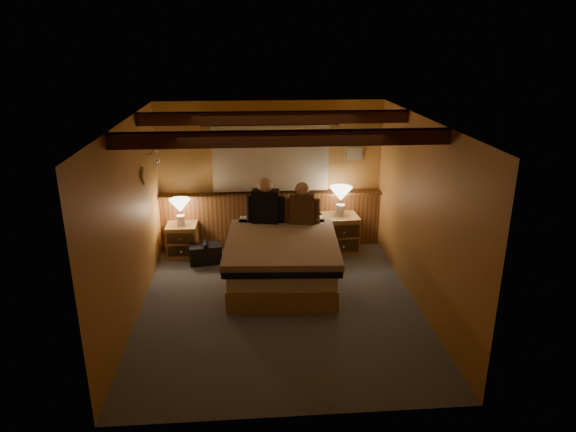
{
  "coord_description": "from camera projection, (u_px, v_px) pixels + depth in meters",
  "views": [
    {
      "loc": [
        -0.37,
        -5.95,
        3.31
      ],
      "look_at": [
        0.14,
        0.4,
        1.09
      ],
      "focal_mm": 32.0,
      "sensor_mm": 36.0,
      "label": 1
    }
  ],
  "objects": [
    {
      "name": "wall_left",
      "position": [
        130.0,
        223.0,
        6.19
      ],
      "size": [
        0.0,
        4.2,
        4.2
      ],
      "primitive_type": "plane",
      "rotation": [
        1.57,
        0.0,
        1.57
      ],
      "color": "#C59547",
      "rests_on": "floor"
    },
    {
      "name": "coat_rail",
      "position": [
        155.0,
        156.0,
        7.53
      ],
      "size": [
        0.05,
        0.55,
        0.24
      ],
      "color": "silver",
      "rests_on": "wall_left"
    },
    {
      "name": "lamp_right",
      "position": [
        341.0,
        196.0,
        8.12
      ],
      "size": [
        0.36,
        0.36,
        0.47
      ],
      "color": "white",
      "rests_on": "nightstand_right"
    },
    {
      "name": "lamp_left",
      "position": [
        180.0,
        207.0,
        7.97
      ],
      "size": [
        0.33,
        0.33,
        0.43
      ],
      "color": "white",
      "rests_on": "nightstand_left"
    },
    {
      "name": "wall_back",
      "position": [
        271.0,
        176.0,
        8.3
      ],
      "size": [
        3.6,
        0.0,
        3.6
      ],
      "primitive_type": "plane",
      "rotation": [
        1.57,
        0.0,
        0.0
      ],
      "color": "#C59547",
      "rests_on": "floor"
    },
    {
      "name": "person_left",
      "position": [
        265.0,
        204.0,
        7.7
      ],
      "size": [
        0.58,
        0.3,
        0.71
      ],
      "rotation": [
        0.0,
        0.0,
        -0.17
      ],
      "color": "black",
      "rests_on": "bed"
    },
    {
      "name": "wainscot",
      "position": [
        271.0,
        219.0,
        8.48
      ],
      "size": [
        3.6,
        0.23,
        0.94
      ],
      "color": "brown",
      "rests_on": "wall_back"
    },
    {
      "name": "duffel_bag",
      "position": [
        205.0,
        253.0,
        7.95
      ],
      "size": [
        0.53,
        0.37,
        0.35
      ],
      "rotation": [
        0.0,
        0.0,
        0.17
      ],
      "color": "black",
      "rests_on": "floor"
    },
    {
      "name": "framed_print",
      "position": [
        354.0,
        153.0,
        8.27
      ],
      "size": [
        0.3,
        0.04,
        0.25
      ],
      "color": "#A88654",
      "rests_on": "wall_back"
    },
    {
      "name": "wall_front",
      "position": [
        295.0,
        301.0,
        4.35
      ],
      "size": [
        3.6,
        0.0,
        3.6
      ],
      "primitive_type": "plane",
      "rotation": [
        -1.57,
        0.0,
        0.0
      ],
      "color": "#C59547",
      "rests_on": "floor"
    },
    {
      "name": "ceiling_beams",
      "position": [
        278.0,
        127.0,
        6.1
      ],
      "size": [
        3.6,
        1.65,
        0.16
      ],
      "color": "#431E10",
      "rests_on": "ceiling"
    },
    {
      "name": "wall_right",
      "position": [
        421.0,
        215.0,
        6.46
      ],
      "size": [
        0.0,
        4.2,
        4.2
      ],
      "primitive_type": "plane",
      "rotation": [
        1.57,
        0.0,
        -1.57
      ],
      "color": "#C59547",
      "rests_on": "floor"
    },
    {
      "name": "floor",
      "position": [
        280.0,
        305.0,
        6.72
      ],
      "size": [
        4.2,
        4.2,
        0.0
      ],
      "primitive_type": "plane",
      "color": "#565B66",
      "rests_on": "ground"
    },
    {
      "name": "nightstand_left",
      "position": [
        182.0,
        240.0,
        8.18
      ],
      "size": [
        0.48,
        0.43,
        0.52
      ],
      "rotation": [
        0.0,
        0.0,
        -0.01
      ],
      "color": "#A98848",
      "rests_on": "floor"
    },
    {
      "name": "ceiling",
      "position": [
        278.0,
        121.0,
        5.93
      ],
      "size": [
        4.2,
        4.2,
        0.0
      ],
      "primitive_type": "plane",
      "rotation": [
        3.14,
        0.0,
        0.0
      ],
      "color": "#DAAB51",
      "rests_on": "wall_back"
    },
    {
      "name": "person_right",
      "position": [
        302.0,
        206.0,
        7.68
      ],
      "size": [
        0.54,
        0.26,
        0.66
      ],
      "rotation": [
        0.0,
        0.0,
        -0.14
      ],
      "color": "#482F1D",
      "rests_on": "bed"
    },
    {
      "name": "bed",
      "position": [
        282.0,
        258.0,
        7.29
      ],
      "size": [
        1.65,
        2.05,
        0.67
      ],
      "rotation": [
        0.0,
        0.0,
        -0.07
      ],
      "color": "#A98848",
      "rests_on": "floor"
    },
    {
      "name": "nightstand_right",
      "position": [
        340.0,
        233.0,
        8.32
      ],
      "size": [
        0.59,
        0.54,
        0.62
      ],
      "rotation": [
        0.0,
        0.0,
        0.06
      ],
      "color": "#A98848",
      "rests_on": "floor"
    },
    {
      "name": "curtain_window",
      "position": [
        271.0,
        157.0,
        8.13
      ],
      "size": [
        2.18,
        0.09,
        1.11
      ],
      "color": "#431E10",
      "rests_on": "wall_back"
    }
  ]
}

